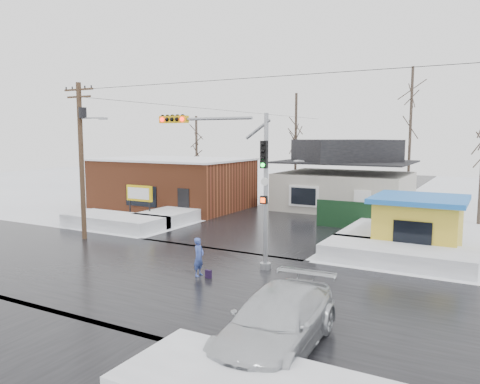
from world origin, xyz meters
The scene contains 20 objects.
ground centered at (0.00, 0.00, 0.00)m, with size 120.00×120.00×0.00m, color white.
road_ns centered at (0.00, 0.00, 0.01)m, with size 10.00×120.00×0.02m, color black.
road_ew centered at (0.00, 0.00, 0.01)m, with size 120.00×10.00×0.02m, color black.
snowbank_nw centered at (-9.00, 7.00, 0.40)m, with size 7.00×3.00×0.80m, color white.
snowbank_ne centered at (9.00, 7.00, 0.40)m, with size 7.00×3.00×0.80m, color white.
snowbank_nside_w centered at (-7.00, 12.00, 0.40)m, with size 3.00×8.00×0.80m, color white.
snowbank_nside_e centered at (7.00, 12.00, 0.40)m, with size 3.00×8.00×0.80m, color white.
traffic_signal centered at (2.43, 2.97, 4.54)m, with size 6.05×0.68×7.00m.
utility_pole centered at (-7.93, 3.50, 5.11)m, with size 3.15×0.44×9.00m.
brick_building centered at (-11.00, 15.99, 2.08)m, with size 12.20×8.20×4.12m.
marquee_sign centered at (-9.00, 9.49, 1.92)m, with size 2.20×0.21×2.55m.
house centered at (2.00, 22.00, 2.62)m, with size 10.40×8.40×5.76m.
kiosk centered at (9.50, 9.99, 1.46)m, with size 4.60×4.60×2.88m.
fence centered at (6.50, 14.00, 0.90)m, with size 8.00×0.12×1.80m, color black.
tree_far_left centered at (-4.00, 26.00, 7.95)m, with size 3.00×3.00×10.00m.
tree_far_mid centered at (6.00, 28.00, 9.54)m, with size 3.00×3.00×12.00m.
tree_far_west centered at (-14.00, 24.00, 6.36)m, with size 3.00×3.00×8.00m.
pedestrian centered at (1.94, 0.69, 0.83)m, with size 0.61×0.40×1.66m, color #3A4FA3.
car centered at (7.80, -4.09, 0.83)m, with size 2.31×5.69×1.65m, color silver.
shopping_bag centered at (2.49, 0.59, 0.17)m, with size 0.28×0.12×0.35m, color black.
Camera 1 is at (12.97, -15.56, 6.01)m, focal length 35.00 mm.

